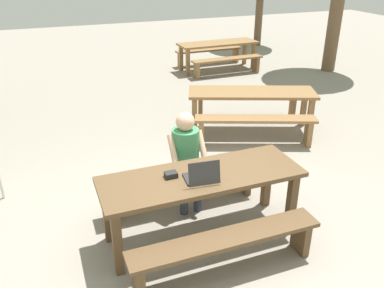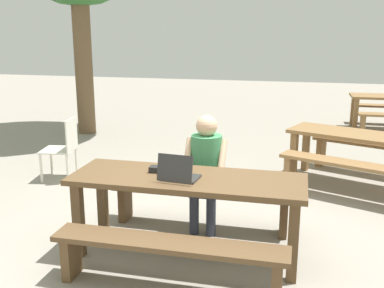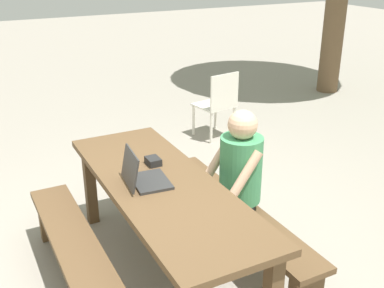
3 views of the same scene
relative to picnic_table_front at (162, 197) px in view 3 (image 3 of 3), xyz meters
name	(u,v)px [view 3 (image 3 of 3)]	position (x,y,z in m)	size (l,w,h in m)	color
ground_plane	(164,273)	(0.00, 0.00, -0.67)	(30.00, 30.00, 0.00)	gray
picnic_table_front	(162,197)	(0.00, 0.00, 0.00)	(2.17, 0.74, 0.78)	brown
bench_near	(79,260)	(0.00, -0.63, -0.33)	(1.96, 0.30, 0.43)	brown
bench_far	(235,216)	(0.00, 0.63, -0.33)	(1.96, 0.30, 0.43)	brown
laptop	(142,176)	(-0.05, -0.12, 0.18)	(0.35, 0.33, 0.26)	#2D2D2D
small_pouch	(153,161)	(-0.32, 0.07, 0.14)	(0.13, 0.10, 0.06)	black
person_seated	(237,175)	(0.05, 0.60, 0.07)	(0.43, 0.42, 1.24)	#333847
plastic_chair	(218,103)	(-2.26, 1.79, -0.19)	(0.50, 0.50, 0.89)	silver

